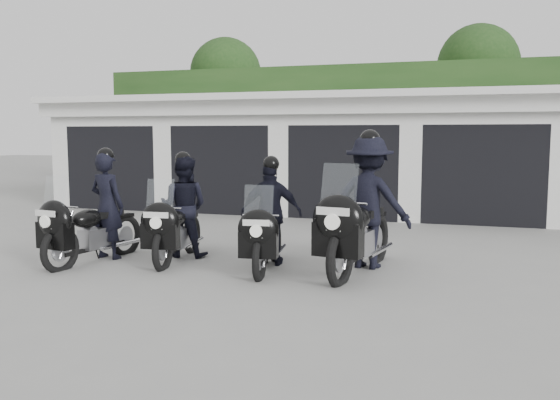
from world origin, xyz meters
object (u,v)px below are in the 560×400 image
(police_bike_c, at_px, (269,219))
(police_bike_d, at_px, (364,209))
(police_bike_b, at_px, (180,213))
(police_bike_a, at_px, (94,216))

(police_bike_c, xyz_separation_m, police_bike_d, (1.38, 0.26, 0.18))
(police_bike_b, xyz_separation_m, police_bike_c, (1.55, -0.15, -0.02))
(police_bike_a, xyz_separation_m, police_bike_c, (2.73, 0.45, -0.00))
(police_bike_b, relative_size, police_bike_c, 1.03)
(police_bike_a, xyz_separation_m, police_bike_b, (1.18, 0.60, 0.02))
(police_bike_a, bearing_deg, police_bike_d, 19.16)
(police_bike_a, distance_m, police_bike_c, 2.76)
(police_bike_b, bearing_deg, police_bike_c, -13.07)
(police_bike_a, height_order, police_bike_c, police_bike_a)
(police_bike_c, relative_size, police_bike_d, 0.81)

